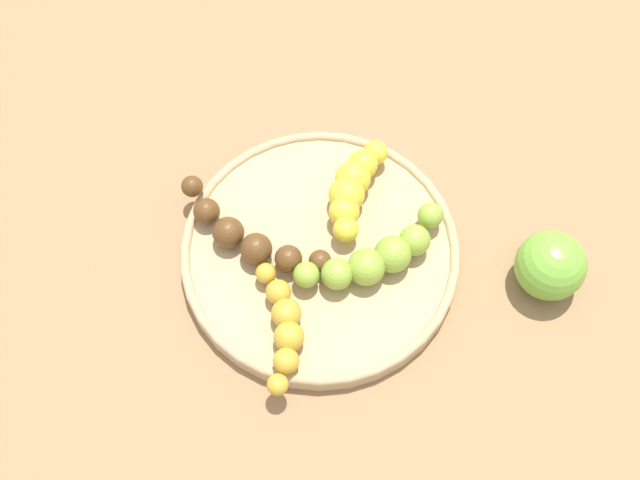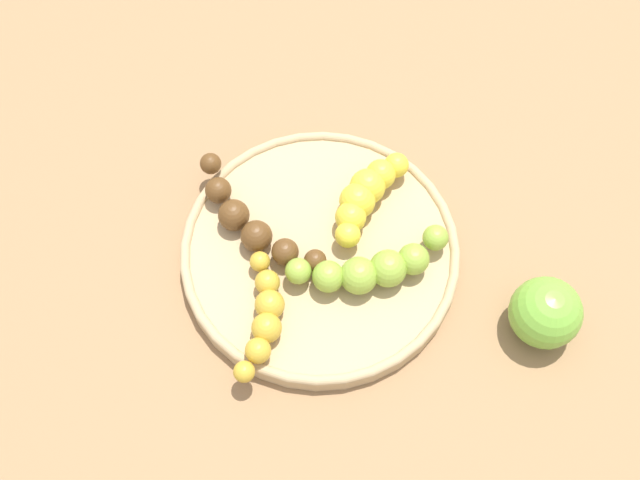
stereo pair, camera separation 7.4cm
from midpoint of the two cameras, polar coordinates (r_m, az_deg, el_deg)
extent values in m
plane|color=#936D47|center=(0.77, -2.72, -1.53)|extent=(2.40, 2.40, 0.00)
cylinder|color=tan|center=(0.76, -2.75, -1.25)|extent=(0.28, 0.28, 0.02)
torus|color=tan|center=(0.76, -2.78, -0.96)|extent=(0.28, 0.28, 0.01)
sphere|color=gold|center=(0.69, -6.24, -10.99)|extent=(0.02, 0.02, 0.02)
sphere|color=gold|center=(0.70, -5.57, -9.28)|extent=(0.02, 0.02, 0.02)
sphere|color=gold|center=(0.71, -5.32, -7.51)|extent=(0.03, 0.03, 0.03)
sphere|color=gold|center=(0.71, -5.48, -5.78)|extent=(0.03, 0.03, 0.03)
sphere|color=gold|center=(0.72, -6.03, -4.17)|extent=(0.02, 0.02, 0.02)
sphere|color=gold|center=(0.73, -6.93, -2.77)|extent=(0.02, 0.02, 0.02)
sphere|color=#8CAD38|center=(0.72, -3.93, -2.89)|extent=(0.03, 0.03, 0.03)
sphere|color=#8CAD38|center=(0.72, -1.64, -2.84)|extent=(0.03, 0.03, 0.03)
sphere|color=#8CAD38|center=(0.72, 0.59, -2.31)|extent=(0.04, 0.04, 0.04)
sphere|color=#8CAD38|center=(0.73, 2.59, -1.35)|extent=(0.04, 0.04, 0.04)
sphere|color=#8CAD38|center=(0.74, 4.25, -0.02)|extent=(0.03, 0.03, 0.03)
sphere|color=#8CAD38|center=(0.75, 5.48, 1.58)|extent=(0.03, 0.03, 0.03)
sphere|color=yellow|center=(0.79, 1.47, 6.27)|extent=(0.03, 0.03, 0.03)
sphere|color=yellow|center=(0.78, 0.49, 5.38)|extent=(0.03, 0.03, 0.03)
sphere|color=yellow|center=(0.77, -0.27, 4.32)|extent=(0.04, 0.04, 0.04)
sphere|color=yellow|center=(0.76, -0.77, 3.12)|extent=(0.04, 0.04, 0.04)
sphere|color=yellow|center=(0.75, -0.98, 1.83)|extent=(0.03, 0.03, 0.03)
sphere|color=yellow|center=(0.74, -0.90, 0.50)|extent=(0.03, 0.03, 0.03)
sphere|color=#593819|center=(0.79, -12.17, 3.66)|extent=(0.02, 0.02, 0.02)
sphere|color=#593819|center=(0.77, -11.17, 1.83)|extent=(0.03, 0.03, 0.03)
sphere|color=#593819|center=(0.75, -9.63, 0.26)|extent=(0.03, 0.03, 0.03)
sphere|color=#593819|center=(0.74, -7.60, -0.95)|extent=(0.03, 0.03, 0.03)
sphere|color=#593819|center=(0.73, -5.23, -1.68)|extent=(0.03, 0.03, 0.03)
sphere|color=#593819|center=(0.73, -2.67, -1.87)|extent=(0.02, 0.02, 0.02)
sphere|color=#72B238|center=(0.75, 14.14, -2.13)|extent=(0.07, 0.07, 0.07)
camera|label=1|loc=(0.04, -92.88, -5.75)|focal=42.97mm
camera|label=2|loc=(0.04, 87.12, 5.75)|focal=42.97mm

